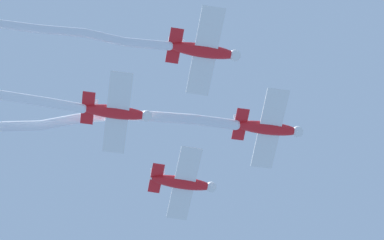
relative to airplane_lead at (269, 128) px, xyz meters
name	(u,v)px	position (x,y,z in m)	size (l,w,h in m)	color
airplane_lead	(269,128)	(0.00, 0.00, 0.00)	(6.32, 6.63, 1.88)	red
smoke_trail_lead	(99,121)	(-8.48, 10.54, 1.18)	(13.07, 18.79, 2.96)	white
airplane_left_wing	(184,183)	(-0.33, 8.46, -0.40)	(6.13, 6.79, 1.88)	red
airplane_right_wing	(205,51)	(-8.46, -0.33, 0.30)	(6.18, 6.74, 1.88)	red
smoke_trail_right_wing	(15,31)	(-18.17, 10.15, 1.90)	(15.29, 18.81, 3.44)	white
airplane_slot	(117,112)	(-8.79, 8.13, -0.20)	(6.28, 6.66, 1.88)	red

